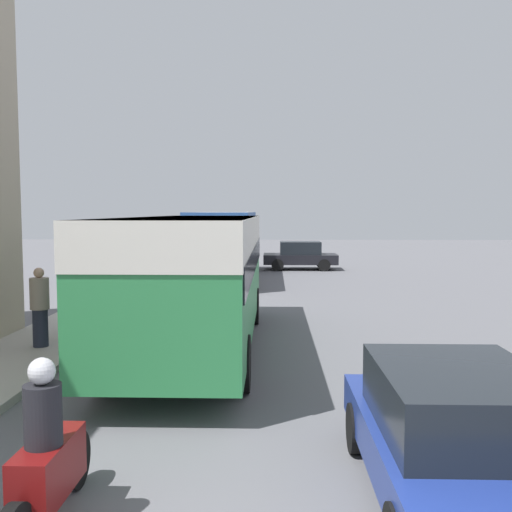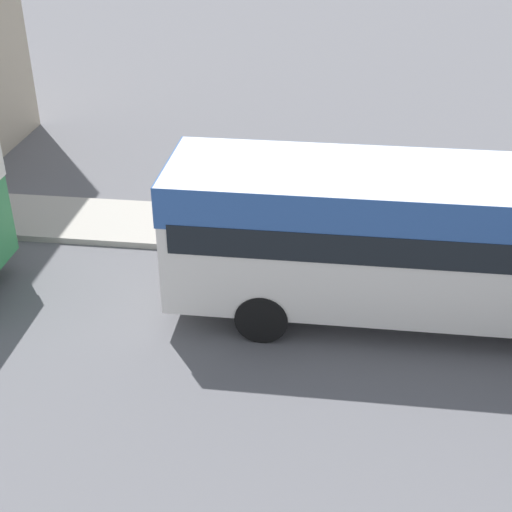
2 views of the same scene
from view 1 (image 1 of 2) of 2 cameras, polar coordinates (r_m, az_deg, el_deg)
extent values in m
cube|color=#2D8447|center=(12.82, -6.03, -1.69)|extent=(2.59, 9.67, 2.49)
cube|color=silver|center=(12.76, -6.06, 2.21)|extent=(2.62, 9.72, 0.75)
cube|color=black|center=(12.79, -6.04, -0.30)|extent=(2.64, 9.28, 0.55)
cylinder|color=black|center=(16.11, -8.78, -4.93)|extent=(0.28, 1.00, 1.00)
cylinder|color=black|center=(15.86, -0.24, -5.03)|extent=(0.28, 1.00, 1.00)
cylinder|color=black|center=(10.40, -14.86, -10.26)|extent=(0.28, 1.00, 1.00)
cylinder|color=black|center=(10.00, -1.41, -10.71)|extent=(0.28, 1.00, 1.00)
cube|color=silver|center=(26.26, -3.11, 1.57)|extent=(2.49, 9.91, 2.59)
cube|color=#2D569E|center=(26.23, -3.12, 3.55)|extent=(2.52, 9.95, 0.78)
cube|color=black|center=(26.25, -3.11, 2.28)|extent=(2.54, 9.51, 0.57)
cylinder|color=black|center=(29.51, -4.82, -0.64)|extent=(0.28, 1.00, 1.00)
cylinder|color=black|center=(29.34, -0.37, -0.65)|extent=(0.28, 1.00, 1.00)
cylinder|color=black|center=(23.45, -6.52, -1.97)|extent=(0.28, 1.00, 1.00)
cylinder|color=black|center=(23.24, -0.91, -2.00)|extent=(0.28, 1.00, 1.00)
cube|color=maroon|center=(6.32, -20.02, -19.33)|extent=(0.38, 1.10, 0.55)
cylinder|color=black|center=(7.12, -17.44, -18.90)|extent=(0.10, 0.64, 0.64)
cylinder|color=black|center=(6.03, -20.53, -14.68)|extent=(0.36, 0.36, 0.60)
sphere|color=silver|center=(5.90, -20.64, -10.72)|extent=(0.26, 0.26, 0.26)
cube|color=navy|center=(6.75, 19.47, -18.01)|extent=(1.88, 4.11, 0.49)
cube|color=black|center=(6.56, 19.61, -13.37)|extent=(1.66, 2.26, 0.66)
cylinder|color=black|center=(8.24, 22.58, -15.74)|extent=(0.22, 0.64, 0.64)
cylinder|color=black|center=(7.81, 10.09, -16.59)|extent=(0.22, 0.64, 0.64)
cube|color=black|center=(30.76, 4.43, -0.29)|extent=(3.93, 1.87, 0.51)
cube|color=black|center=(30.72, 4.44, 0.82)|extent=(2.16, 1.65, 0.68)
cylinder|color=black|center=(29.89, 2.18, -0.91)|extent=(0.64, 0.22, 0.64)
cylinder|color=black|center=(31.61, 2.15, -0.61)|extent=(0.64, 0.22, 0.64)
cylinder|color=black|center=(30.01, 6.84, -0.91)|extent=(0.64, 0.22, 0.64)
cylinder|color=black|center=(31.72, 6.56, -0.62)|extent=(0.64, 0.22, 0.64)
cylinder|color=#232838|center=(13.50, -20.75, -6.73)|extent=(0.33, 0.33, 0.83)
cylinder|color=gray|center=(13.38, -20.84, -3.53)|extent=(0.41, 0.41, 0.69)
sphere|color=tan|center=(13.32, -20.90, -1.58)|extent=(0.22, 0.22, 0.22)
cylinder|color=#232838|center=(22.43, -12.25, -2.18)|extent=(0.33, 0.33, 0.82)
cylinder|color=maroon|center=(22.36, -12.28, -0.27)|extent=(0.41, 0.41, 0.68)
sphere|color=tan|center=(22.33, -12.30, 0.89)|extent=(0.22, 0.22, 0.22)
camera|label=2|loc=(26.71, 24.10, 14.99)|focal=50.00mm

